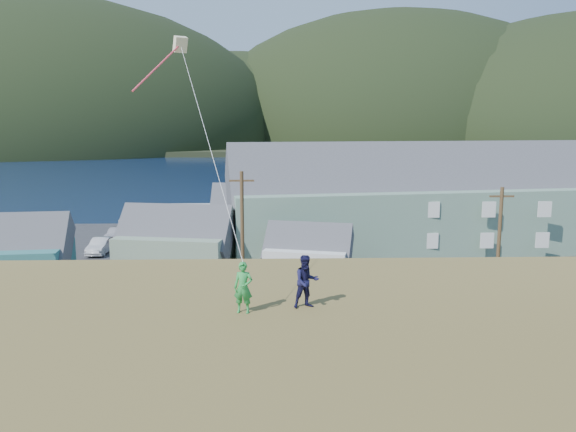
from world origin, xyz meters
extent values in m
plane|color=#0A1638|center=(0.00, 0.00, 0.00)|extent=(900.00, 900.00, 0.00)
cube|color=#4C3D19|center=(0.00, -2.00, 0.05)|extent=(110.00, 8.00, 0.10)
cube|color=#28282B|center=(0.00, 17.00, 0.06)|extent=(72.00, 36.00, 0.12)
cube|color=gray|center=(-6.00, 40.00, 0.45)|extent=(26.00, 14.00, 0.90)
cube|color=black|center=(0.00, 330.00, 1.00)|extent=(900.00, 320.00, 2.00)
ellipsoid|color=black|center=(-120.00, 260.00, 2.00)|extent=(260.00, 234.00, 143.00)
ellipsoid|color=black|center=(-20.00, 300.00, 2.00)|extent=(200.00, 180.00, 100.00)
ellipsoid|color=black|center=(70.00, 290.00, 2.00)|extent=(230.00, 207.00, 142.60)
cube|color=slate|center=(13.69, 19.57, 3.22)|extent=(37.33, 15.56, 6.21)
cube|color=#47474C|center=(13.69, 19.57, 7.98)|extent=(37.79, 15.37, 10.08)
cube|color=#2F6D6A|center=(-20.55, 8.50, 1.65)|extent=(8.75, 6.95, 3.05)
cube|color=#47474C|center=(-20.55, 8.50, 3.99)|extent=(9.23, 6.79, 5.89)
cube|color=slate|center=(-8.59, 12.29, 1.71)|extent=(9.83, 7.40, 3.18)
cube|color=#47474C|center=(-8.59, 12.29, 4.09)|extent=(10.28, 7.29, 5.76)
cube|color=silver|center=(2.41, 9.71, 1.40)|extent=(7.35, 6.02, 2.57)
cube|color=#47474C|center=(2.41, 9.71, 3.33)|extent=(7.83, 6.14, 4.57)
cube|color=gray|center=(-2.00, 28.09, 1.71)|extent=(10.15, 6.33, 3.18)
cube|color=#47474C|center=(-2.00, 28.09, 4.19)|extent=(10.64, 6.30, 5.90)
cylinder|color=#47331E|center=(-2.40, 1.50, 4.79)|extent=(0.24, 0.24, 9.34)
cylinder|color=#47331E|center=(14.40, 1.50, 4.26)|extent=(0.24, 0.24, 8.27)
imported|color=red|center=(-21.87, 17.49, 0.90)|extent=(2.34, 4.75, 1.56)
imported|color=#365887|center=(1.98, 23.72, 0.85)|extent=(1.56, 4.45, 1.47)
imported|color=maroon|center=(-13.36, 24.55, 0.83)|extent=(2.73, 5.28, 1.42)
imported|color=silver|center=(-11.75, 17.08, 0.85)|extent=(2.87, 5.44, 1.46)
imported|color=#B3B4B8|center=(-16.91, 18.88, 0.86)|extent=(1.73, 4.57, 1.49)
imported|color=black|center=(-3.06, 23.07, 0.79)|extent=(1.89, 4.04, 1.34)
imported|color=black|center=(-3.40, 19.18, 0.83)|extent=(2.20, 4.97, 1.42)
imported|color=#B4B4B4|center=(-7.79, 23.89, 0.78)|extent=(2.19, 4.67, 1.32)
imported|color=gray|center=(-16.89, 24.49, 0.83)|extent=(1.90, 4.41, 1.41)
imported|color=navy|center=(1.44, 16.60, 0.82)|extent=(1.79, 4.14, 1.39)
imported|color=green|center=(-1.29, -18.84, 7.93)|extent=(0.58, 0.43, 1.46)
imported|color=#16153B|center=(0.51, -18.44, 7.98)|extent=(0.89, 0.78, 1.55)
cube|color=beige|center=(-3.78, -12.84, 15.31)|extent=(0.60, 0.60, 0.60)
cylinder|color=#FF4353|center=(-4.38, -14.09, 14.41)|extent=(0.06, 0.06, 3.31)
cylinder|color=white|center=(-2.54, -15.84, 11.99)|extent=(0.02, 0.02, 9.29)
camera|label=1|loc=(-0.47, -34.06, 12.51)|focal=35.00mm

